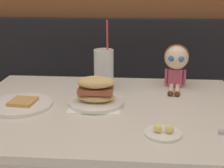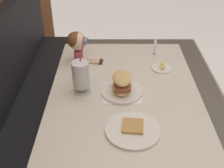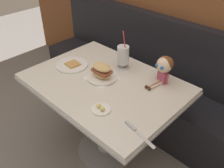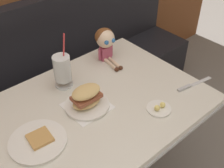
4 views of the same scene
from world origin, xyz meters
TOP-DOWN VIEW (x-y plane):
  - ground_plane at (0.00, 0.00)m, footprint 8.00×8.00m
  - booth_bench at (0.00, 0.81)m, footprint 2.60×0.48m
  - diner_table at (0.00, 0.18)m, footprint 1.11×0.81m
  - toast_plate at (-0.34, 0.15)m, footprint 0.25×0.25m
  - milkshake_glass at (-0.03, 0.41)m, footprint 0.10×0.10m
  - sandwich_plate at (-0.04, 0.20)m, footprint 0.22×0.22m
  - butter_saucer at (0.21, -0.05)m, footprint 0.12×0.12m
  - butter_knife at (0.46, -0.04)m, footprint 0.23×0.06m
  - seated_doll at (0.30, 0.46)m, footprint 0.13×0.23m

SIDE VIEW (x-z plane):
  - ground_plane at x=0.00m, z-range 0.00..0.00m
  - booth_bench at x=0.00m, z-range -0.17..0.83m
  - diner_table at x=0.00m, z-range 0.17..0.91m
  - butter_knife at x=0.46m, z-range 0.74..0.75m
  - toast_plate at x=-0.34m, z-range 0.74..0.76m
  - butter_saucer at x=0.21m, z-range 0.73..0.77m
  - sandwich_plate at x=-0.04m, z-range 0.73..0.84m
  - milkshake_glass at x=-0.03m, z-range 0.68..1.00m
  - seated_doll at x=0.30m, z-range 0.77..0.97m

